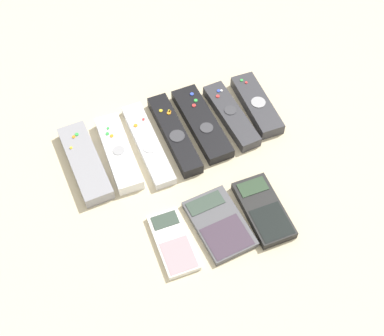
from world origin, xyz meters
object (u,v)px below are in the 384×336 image
object	(u,v)px
remote_1	(119,152)
remote_3	(174,134)
calculator_1	(217,225)
calculator_0	(173,242)
remote_5	(231,116)
remote_0	(85,163)
remote_4	(202,123)
calculator_2	(263,210)
remote_2	(148,144)
remote_6	(257,105)

from	to	relation	value
remote_1	remote_3	distance (m)	0.12
remote_1	calculator_1	xyz separation A→B (m)	(0.12, -0.23, -0.01)
calculator_0	remote_5	bearing A→B (deg)	47.79
remote_1	remote_3	xyz separation A→B (m)	(0.12, 0.00, -0.00)
remote_0	remote_4	distance (m)	0.26
remote_1	calculator_2	world-z (taller)	remote_1
remote_2	remote_5	world-z (taller)	remote_5
remote_2	remote_6	size ratio (longest dim) A/B	1.27
remote_2	remote_4	bearing A→B (deg)	3.28
calculator_1	calculator_2	distance (m)	0.09
remote_5	remote_6	size ratio (longest dim) A/B	1.08
calculator_1	remote_1	bearing A→B (deg)	113.52
remote_4	remote_6	xyz separation A→B (m)	(0.13, 0.00, 0.00)
remote_4	calculator_2	bearing A→B (deg)	-85.21
remote_2	remote_1	bearing A→B (deg)	-179.69
remote_6	remote_1	bearing A→B (deg)	-176.70
remote_0	calculator_0	world-z (taller)	remote_0
remote_3	remote_0	bearing A→B (deg)	179.21
remote_5	calculator_0	bearing A→B (deg)	-137.34
remote_1	remote_4	bearing A→B (deg)	4.36
calculator_1	remote_2	bearing A→B (deg)	99.62
remote_0	calculator_1	xyz separation A→B (m)	(0.19, -0.23, -0.01)
remote_0	remote_3	xyz separation A→B (m)	(0.19, -0.00, 0.00)
remote_2	remote_6	world-z (taller)	remote_6
remote_3	calculator_1	world-z (taller)	remote_3
remote_2	remote_4	size ratio (longest dim) A/B	1.08
remote_0	remote_3	bearing A→B (deg)	-2.09
remote_0	calculator_0	xyz separation A→B (m)	(0.10, -0.23, -0.01)
remote_1	calculator_2	xyz separation A→B (m)	(0.21, -0.23, -0.00)
remote_5	calculator_2	distance (m)	0.24
remote_0	remote_2	world-z (taller)	remote_0
remote_4	remote_6	world-z (taller)	remote_6
remote_5	remote_6	bearing A→B (deg)	2.29
calculator_2	remote_0	bearing A→B (deg)	141.45
calculator_1	remote_3	bearing A→B (deg)	85.02
calculator_1	remote_4	bearing A→B (deg)	69.54
remote_3	calculator_0	size ratio (longest dim) A/B	1.56
remote_0	calculator_2	world-z (taller)	remote_0
calculator_0	remote_3	bearing A→B (deg)	70.02
remote_0	remote_3	distance (m)	0.19
remote_0	remote_5	distance (m)	0.32
remote_4	calculator_0	world-z (taller)	remote_4
remote_3	remote_6	distance (m)	0.20
remote_3	remote_5	distance (m)	0.13
remote_2	remote_3	bearing A→B (deg)	0.82
remote_1	remote_4	world-z (taller)	remote_1
remote_1	remote_0	bearing A→B (deg)	-179.54
calculator_0	calculator_1	world-z (taller)	same
remote_1	remote_2	xyz separation A→B (m)	(0.06, -0.00, -0.00)
remote_6	calculator_2	size ratio (longest dim) A/B	1.16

